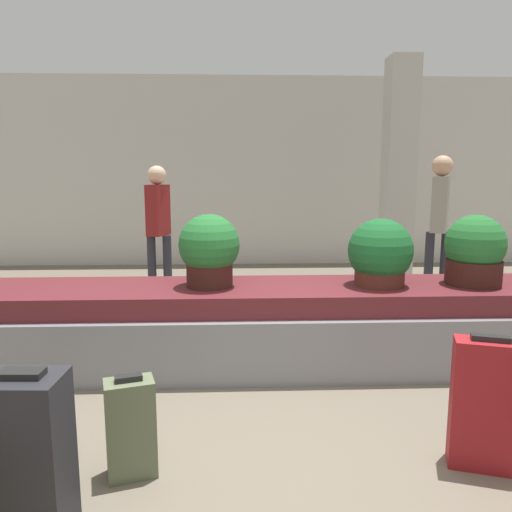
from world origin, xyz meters
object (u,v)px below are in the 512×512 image
(potted_plant_1, at_px, (209,250))
(traveler_1, at_px, (158,220))
(suitcase_0, at_px, (28,456))
(suitcase_6, at_px, (485,404))
(suitcase_4, at_px, (131,428))
(pillar, at_px, (398,172))
(potted_plant_2, at_px, (475,252))
(traveler_0, at_px, (440,214))
(potted_plant_0, at_px, (380,254))

(potted_plant_1, height_order, traveler_1, traveler_1)
(suitcase_0, relative_size, suitcase_6, 1.03)
(suitcase_4, xyz_separation_m, traveler_1, (-0.42, 3.88, 0.74))
(pillar, relative_size, potted_plant_1, 5.36)
(pillar, bearing_deg, potted_plant_2, -96.61)
(potted_plant_1, xyz_separation_m, traveler_1, (-0.76, 2.32, 0.03))
(potted_plant_1, xyz_separation_m, traveler_0, (2.74, 2.04, 0.12))
(pillar, height_order, traveler_0, pillar)
(suitcase_4, xyz_separation_m, potted_plant_1, (0.34, 1.56, 0.70))
(suitcase_6, bearing_deg, suitcase_0, -151.30)
(potted_plant_1, bearing_deg, suitcase_0, -109.33)
(potted_plant_0, bearing_deg, suitcase_4, -138.69)
(suitcase_0, xyz_separation_m, potted_plant_0, (2.10, 1.96, 0.56))
(potted_plant_1, relative_size, traveler_1, 0.35)
(potted_plant_0, distance_m, potted_plant_1, 1.41)
(pillar, bearing_deg, potted_plant_0, -110.03)
(suitcase_6, relative_size, traveler_1, 0.45)
(potted_plant_0, distance_m, traveler_1, 3.19)
(suitcase_4, xyz_separation_m, traveler_0, (3.08, 3.60, 0.83))
(potted_plant_2, relative_size, traveler_0, 0.32)
(potted_plant_1, relative_size, potted_plant_2, 1.02)
(suitcase_6, relative_size, potted_plant_0, 1.35)
(suitcase_4, bearing_deg, potted_plant_2, 14.69)
(potted_plant_1, bearing_deg, suitcase_6, -45.12)
(suitcase_4, xyz_separation_m, potted_plant_2, (2.54, 1.54, 0.68))
(suitcase_0, height_order, traveler_1, traveler_1)
(potted_plant_0, xyz_separation_m, traveler_1, (-2.17, 2.34, 0.07))
(suitcase_0, xyz_separation_m, suitcase_4, (0.35, 0.43, -0.10))
(potted_plant_1, bearing_deg, suitcase_4, -102.46)
(potted_plant_0, relative_size, potted_plant_1, 0.93)
(suitcase_4, height_order, suitcase_6, suitcase_6)
(pillar, distance_m, traveler_1, 3.49)
(pillar, xyz_separation_m, potted_plant_1, (-2.57, -3.17, -0.63))
(pillar, height_order, suitcase_6, pillar)
(suitcase_6, xyz_separation_m, traveler_1, (-2.32, 3.88, 0.64))
(suitcase_4, height_order, potted_plant_2, potted_plant_2)
(traveler_1, bearing_deg, suitcase_0, -156.99)
(suitcase_6, distance_m, potted_plant_0, 1.65)
(suitcase_0, bearing_deg, potted_plant_2, 36.89)
(traveler_1, bearing_deg, suitcase_4, -151.73)
(suitcase_4, bearing_deg, traveler_1, 79.61)
(suitcase_0, relative_size, traveler_0, 0.43)
(potted_plant_2, relative_size, traveler_1, 0.35)
(suitcase_0, bearing_deg, potted_plant_1, 73.35)
(pillar, relative_size, traveler_1, 1.90)
(potted_plant_0, relative_size, traveler_0, 0.31)
(suitcase_0, height_order, potted_plant_2, potted_plant_2)
(potted_plant_0, bearing_deg, potted_plant_1, 179.25)
(suitcase_0, distance_m, traveler_0, 5.34)
(suitcase_0, relative_size, traveler_1, 0.46)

